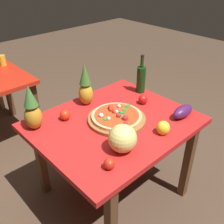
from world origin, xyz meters
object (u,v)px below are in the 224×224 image
tomato_by_bottle (109,164)px  tomato_beside_pepper (65,115)px  pizza_board (117,119)px  tomato_near_board (143,99)px  bell_pepper (163,128)px  eggplant (183,112)px  pizza (117,116)px  wine_bottle (141,79)px  drinking_glass_juice (2,60)px  pineapple_left (32,110)px  pineapple_right (85,87)px  melon (122,138)px  display_table (114,131)px

tomato_by_bottle → tomato_beside_pepper: (0.11, 0.59, 0.01)m
pizza_board → tomato_near_board: size_ratio=5.56×
bell_pepper → tomato_near_board: bearing=59.7°
eggplant → tomato_near_board: 0.34m
tomato_beside_pepper → pizza: bearing=-45.1°
wine_bottle → drinking_glass_juice: bearing=113.1°
pineapple_left → pineapple_right: pineapple_right is taller
pineapple_left → bell_pepper: size_ratio=3.31×
melon → tomato_near_board: bearing=29.1°
melon → eggplant: melon is taller
melon → tomato_near_board: (0.53, 0.30, -0.05)m
bell_pepper → melon: bearing=168.5°
eggplant → drinking_glass_juice: drinking_glass_juice is taller
pineapple_right → tomato_by_bottle: (-0.36, -0.67, -0.12)m
display_table → bell_pepper: 0.39m
pineapple_right → melon: bearing=-108.0°
display_table → tomato_beside_pepper: tomato_beside_pepper is taller
bell_pepper → display_table: bearing=112.6°
pizza → bell_pepper: (0.12, -0.33, 0.00)m
wine_bottle → drinking_glass_juice: 1.56m
pizza → eggplant: size_ratio=1.83×
pineapple_right → bell_pepper: (0.13, -0.67, -0.11)m
pizza → bell_pepper: size_ratio=3.70×
display_table → tomato_beside_pepper: (-0.24, 0.26, 0.13)m
drinking_glass_juice → pineapple_left: bearing=-104.4°
tomato_by_bottle → pizza_board: bearing=41.1°
drinking_glass_juice → pizza_board: bearing=-84.9°
eggplant → display_table: bearing=143.5°
display_table → tomato_near_board: (0.35, 0.03, 0.13)m
pineapple_left → wine_bottle: bearing=-8.1°
pizza_board → melon: size_ratio=2.37×
display_table → eggplant: (0.41, -0.30, 0.14)m
pineapple_right → tomato_beside_pepper: bearing=-163.1°
display_table → eggplant: eggplant is taller
bell_pepper → wine_bottle: bearing=55.6°
wine_bottle → eggplant: size_ratio=1.67×
bell_pepper → tomato_by_bottle: size_ratio=1.48×
eggplant → drinking_glass_juice: 1.99m
pineapple_left → eggplant: size_ratio=1.64×
pizza → eggplant: (0.39, -0.30, 0.00)m
tomato_beside_pepper → wine_bottle: bearing=-6.1°
pizza → wine_bottle: (0.47, 0.19, 0.08)m
pizza_board → melon: melon is taller
pineapple_left → pizza_board: bearing=-34.0°
eggplant → drinking_glass_juice: size_ratio=1.82×
display_table → drinking_glass_juice: (-0.12, 1.62, 0.15)m
pizza → melon: 0.33m
pineapple_right → tomato_near_board: pineapple_right is taller
display_table → bell_pepper: bell_pepper is taller
bell_pepper → pizza: bearing=109.9°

